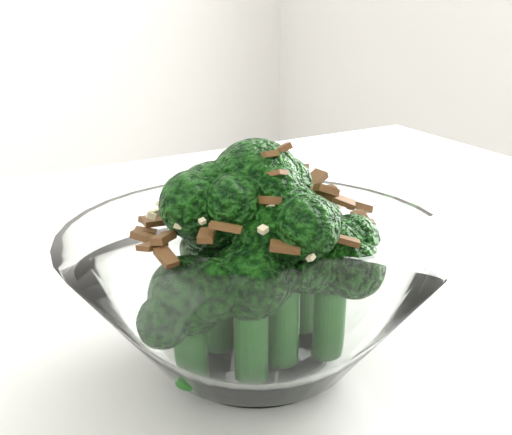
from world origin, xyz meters
TOP-DOWN VIEW (x-y plane):
  - table at (0.14, -0.13)m, footprint 1.28×0.93m
  - broccoli_dish at (0.17, -0.24)m, footprint 0.24×0.24m

SIDE VIEW (x-z plane):
  - table at x=0.14m, z-range 0.31..1.06m
  - broccoli_dish at x=0.17m, z-range 0.73..0.88m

